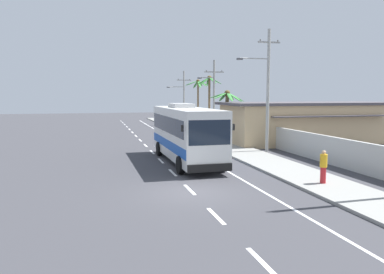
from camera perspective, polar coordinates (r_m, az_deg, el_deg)
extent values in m
plane|color=#3A3A3F|center=(17.90, 0.02, -8.32)|extent=(160.00, 160.00, 0.00)
cube|color=gray|center=(29.33, 8.06, -2.45)|extent=(3.20, 90.00, 0.14)
cube|color=white|center=(11.01, 10.58, -18.10)|extent=(0.16, 2.00, 0.01)
cube|color=white|center=(14.57, 3.63, -11.80)|extent=(0.16, 2.00, 0.01)
cube|color=white|center=(18.35, -0.36, -7.94)|extent=(0.16, 2.00, 0.01)
cube|color=white|center=(22.25, -2.93, -5.40)|extent=(0.16, 2.00, 0.01)
cube|color=white|center=(26.20, -4.72, -3.61)|extent=(0.16, 2.00, 0.01)
cube|color=white|center=(30.20, -6.03, -2.29)|extent=(0.16, 2.00, 0.01)
cube|color=white|center=(34.22, -7.03, -1.28)|extent=(0.16, 2.00, 0.01)
cube|color=white|center=(38.25, -7.82, -0.48)|extent=(0.16, 2.00, 0.01)
cube|color=white|center=(42.30, -8.46, 0.17)|extent=(0.16, 2.00, 0.01)
cube|color=white|center=(46.35, -8.99, 0.70)|extent=(0.16, 2.00, 0.01)
cube|color=white|center=(50.41, -9.43, 1.15)|extent=(0.16, 2.00, 0.01)
cube|color=white|center=(54.48, -9.81, 1.53)|extent=(0.16, 2.00, 0.01)
cube|color=white|center=(58.55, -10.13, 1.86)|extent=(0.16, 2.00, 0.01)
cube|color=white|center=(62.63, -10.41, 2.14)|extent=(0.16, 2.00, 0.01)
cube|color=white|center=(66.70, -10.66, 2.39)|extent=(0.16, 2.00, 0.01)
cube|color=white|center=(32.97, -0.98, -1.52)|extent=(0.14, 70.00, 0.01)
cube|color=#B2B2AD|center=(34.38, 11.40, 0.22)|extent=(0.24, 60.00, 1.83)
cube|color=silver|center=(25.41, -0.93, 0.70)|extent=(2.74, 10.49, 3.27)
cube|color=#192333|center=(25.56, -1.05, 2.02)|extent=(2.76, 9.66, 1.05)
cube|color=#192333|center=(20.40, 2.67, 0.67)|extent=(2.38, 0.14, 1.37)
cube|color=blue|center=(25.50, -0.93, -0.94)|extent=(2.78, 10.28, 0.59)
cube|color=black|center=(20.60, 2.72, -4.69)|extent=(2.54, 0.20, 0.44)
cube|color=#B7B7B7|center=(26.57, -1.64, 4.79)|extent=(1.46, 2.32, 0.28)
cube|color=black|center=(21.07, 6.31, 1.49)|extent=(0.12, 0.08, 0.36)
cube|color=black|center=(20.18, -1.49, 1.31)|extent=(0.12, 0.08, 0.36)
cylinder|color=black|center=(22.52, 4.52, -3.93)|extent=(0.34, 1.04, 1.04)
cylinder|color=black|center=(21.81, -1.77, -4.25)|extent=(0.34, 1.04, 1.04)
cylinder|color=black|center=(28.92, -0.03, -1.60)|extent=(0.34, 1.04, 1.04)
cylinder|color=black|center=(28.37, -4.98, -1.78)|extent=(0.34, 1.04, 1.04)
cylinder|color=black|center=(34.86, -1.29, -0.60)|extent=(0.13, 0.60, 0.60)
cylinder|color=black|center=(36.19, -1.66, -0.34)|extent=(0.15, 0.61, 0.60)
cube|color=red|center=(35.45, -1.46, -0.12)|extent=(0.30, 1.11, 0.36)
cube|color=black|center=(35.72, -1.55, 0.25)|extent=(0.27, 0.61, 0.12)
cylinder|color=gray|center=(34.94, -1.33, -0.09)|extent=(0.08, 0.32, 0.67)
cylinder|color=black|center=(34.99, -1.36, 0.65)|extent=(0.56, 0.07, 0.04)
sphere|color=#EAEACC|center=(34.89, -1.32, 0.40)|extent=(0.14, 0.14, 0.14)
cylinder|color=#75388E|center=(35.64, -1.53, 0.76)|extent=(0.32, 0.32, 0.64)
sphere|color=black|center=(35.60, -1.54, 1.48)|extent=(0.26, 0.26, 0.26)
cylinder|color=red|center=(20.08, 19.18, -5.46)|extent=(0.28, 0.28, 0.82)
cylinder|color=gold|center=(19.95, 19.26, -3.40)|extent=(0.36, 0.36, 0.65)
sphere|color=tan|center=(19.88, 19.30, -2.21)|extent=(0.21, 0.21, 0.21)
cylinder|color=#9E9E99|center=(30.27, 11.40, 6.73)|extent=(0.24, 0.24, 9.57)
cube|color=#9E9E99|center=(30.53, 11.56, 13.85)|extent=(1.84, 0.12, 0.12)
cylinder|color=#4C4742|center=(30.24, 10.27, 14.18)|extent=(0.08, 0.08, 0.16)
cylinder|color=#4C4742|center=(30.87, 12.83, 13.96)|extent=(0.08, 0.08, 0.16)
cylinder|color=#9E9E99|center=(29.89, 9.39, 11.62)|extent=(2.40, 0.09, 0.09)
cube|color=#4C4C51|center=(29.43, 7.21, 11.62)|extent=(0.44, 0.24, 0.14)
cylinder|color=#9E9E99|center=(43.34, 3.34, 5.96)|extent=(0.24, 0.24, 8.43)
cube|color=#9E9E99|center=(43.41, 3.36, 9.77)|extent=(2.29, 0.12, 0.12)
cylinder|color=#4C4742|center=(43.15, 2.19, 9.96)|extent=(0.08, 0.08, 0.16)
cylinder|color=#4C4742|center=(43.71, 4.52, 9.90)|extent=(0.08, 0.08, 0.16)
cylinder|color=#9E9E99|center=(43.13, 2.25, 8.95)|extent=(1.73, 0.09, 0.09)
cube|color=#4C4C51|center=(42.88, 1.13, 8.88)|extent=(0.44, 0.24, 0.14)
cylinder|color=#9E9E99|center=(56.80, -1.22, 5.88)|extent=(0.24, 0.24, 8.05)
cube|color=#9E9E99|center=(56.84, -1.22, 8.58)|extent=(2.16, 0.12, 0.12)
cylinder|color=#4C4742|center=(56.65, -2.08, 8.71)|extent=(0.08, 0.08, 0.16)
cylinder|color=#4C4742|center=(57.04, -0.37, 8.69)|extent=(0.08, 0.08, 0.16)
cylinder|color=#9E9E99|center=(56.55, -2.41, 7.57)|extent=(2.39, 0.09, 0.09)
cube|color=#4C4C51|center=(56.31, -3.61, 7.51)|extent=(0.44, 0.24, 0.14)
cylinder|color=brown|center=(47.93, 2.62, 4.92)|extent=(0.28, 0.28, 6.61)
ellipsoid|color=#337F33|center=(48.05, 3.58, 8.47)|extent=(1.66, 0.63, 0.95)
ellipsoid|color=#337F33|center=(48.71, 2.48, 8.43)|extent=(0.56, 1.64, 0.99)
ellipsoid|color=#337F33|center=(48.05, 1.72, 8.45)|extent=(1.60, 0.99, 1.01)
ellipsoid|color=#337F33|center=(47.42, 1.96, 8.47)|extent=(1.58, 1.03, 1.02)
ellipsoid|color=#337F33|center=(47.26, 3.14, 8.55)|extent=(0.74, 1.69, 0.90)
sphere|color=brown|center=(47.96, 2.64, 8.93)|extent=(0.56, 0.56, 0.56)
cylinder|color=brown|center=(57.86, 0.91, 5.15)|extent=(0.28, 0.28, 6.55)
ellipsoid|color=#3D893D|center=(58.11, 1.85, 8.05)|extent=(1.98, 0.41, 0.97)
ellipsoid|color=#3D893D|center=(58.81, 1.22, 8.10)|extent=(1.42, 1.88, 0.85)
ellipsoid|color=#3D893D|center=(58.69, 0.57, 7.93)|extent=(0.61, 1.89, 1.20)
ellipsoid|color=#3D893D|center=(58.11, -0.04, 8.13)|extent=(1.95, 1.29, 0.83)
ellipsoid|color=#3D893D|center=(57.38, 0.04, 8.18)|extent=(2.07, 0.86, 0.76)
ellipsoid|color=#3D893D|center=(56.98, 1.09, 7.97)|extent=(0.49, 1.88, 1.20)
ellipsoid|color=#3D893D|center=(57.20, 1.61, 8.07)|extent=(1.30, 1.88, 0.98)
sphere|color=brown|center=(57.88, 0.92, 8.44)|extent=(0.56, 0.56, 0.56)
cylinder|color=brown|center=(37.04, 5.31, 2.95)|extent=(0.35, 0.35, 4.66)
ellipsoid|color=#3D893D|center=(37.10, 6.61, 6.02)|extent=(1.74, 0.69, 0.98)
ellipsoid|color=#3D893D|center=(37.78, 5.80, 6.14)|extent=(1.41, 1.58, 0.85)
ellipsoid|color=#3D893D|center=(37.70, 4.74, 6.05)|extent=(0.62, 1.74, 0.97)
ellipsoid|color=#3D893D|center=(37.17, 4.00, 6.30)|extent=(1.73, 1.27, 0.66)
ellipsoid|color=#3D893D|center=(36.35, 4.36, 6.25)|extent=(1.78, 1.11, 0.72)
ellipsoid|color=#3D893D|center=(36.17, 5.73, 6.06)|extent=(0.45, 1.74, 0.93)
ellipsoid|color=#3D893D|center=(36.53, 6.43, 6.02)|extent=(1.31, 1.58, 0.98)
sphere|color=brown|center=(36.97, 5.35, 6.63)|extent=(0.56, 0.56, 0.56)
cube|color=tan|center=(37.91, 17.04, 1.96)|extent=(15.58, 6.49, 3.60)
cube|color=#4C474C|center=(37.82, 17.14, 4.86)|extent=(16.52, 6.88, 0.24)
cube|color=#4C474C|center=(34.85, 20.17, 2.97)|extent=(10.91, 0.80, 0.10)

